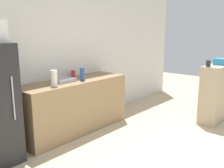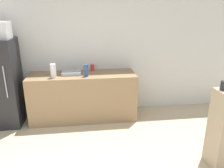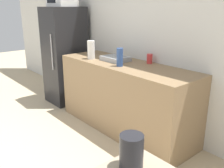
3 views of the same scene
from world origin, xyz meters
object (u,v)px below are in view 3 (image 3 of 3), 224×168
at_px(refrigerator, 65,56).
at_px(bottle_short, 150,59).
at_px(paper_towel_roll, 91,50).
at_px(bottle_tall, 120,57).
at_px(jar, 131,152).

distance_m(refrigerator, bottle_short, 1.70).
distance_m(bottle_short, paper_towel_roll, 0.84).
xyz_separation_m(refrigerator, bottle_short, (1.67, 0.29, 0.17)).
bearing_deg(paper_towel_roll, bottle_short, 29.17).
height_order(bottle_tall, paper_towel_roll, paper_towel_roll).
relative_size(refrigerator, jar, 13.52).
distance_m(bottle_tall, paper_towel_roll, 0.60).
height_order(refrigerator, paper_towel_roll, refrigerator).
height_order(refrigerator, bottle_tall, refrigerator).
relative_size(refrigerator, bottle_short, 13.18).
distance_m(refrigerator, jar, 3.67).
distance_m(jar, paper_towel_roll, 2.78).
xyz_separation_m(bottle_short, paper_towel_roll, (-0.73, -0.41, 0.07)).
height_order(bottle_short, jar, jar).
relative_size(bottle_tall, bottle_short, 1.83).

